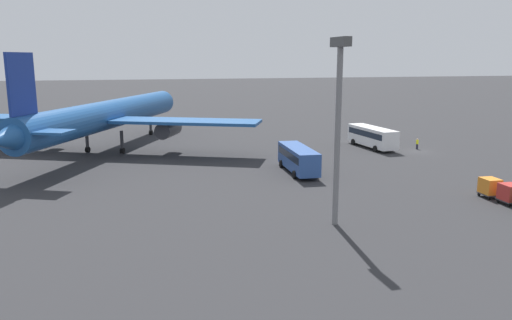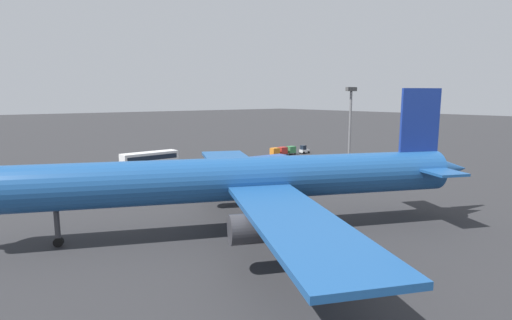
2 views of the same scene
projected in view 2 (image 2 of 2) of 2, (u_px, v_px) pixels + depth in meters
ground_plane at (161, 163)px, 85.80m from camera, size 600.00×600.00×0.00m
airplane at (239, 180)px, 40.83m from camera, size 51.91×46.34×14.98m
shuttle_bus_near at (150, 159)px, 78.42m from camera, size 11.37×3.69×3.35m
shuttle_bus_far at (261, 164)px, 73.04m from camera, size 10.68×3.59×3.25m
baggage_tug at (304, 150)px, 100.29m from camera, size 2.42×1.66×2.10m
worker_person at (152, 159)px, 85.46m from camera, size 0.38×0.38×1.74m
cargo_cart_green at (291, 150)px, 98.27m from camera, size 2.09×1.79×2.06m
cargo_cart_red at (283, 151)px, 96.77m from camera, size 2.09×1.79×2.06m
cargo_cart_orange at (275, 152)px, 95.05m from camera, size 2.09×1.79×2.06m
light_pole at (350, 117)px, 81.08m from camera, size 2.80×0.70×16.02m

